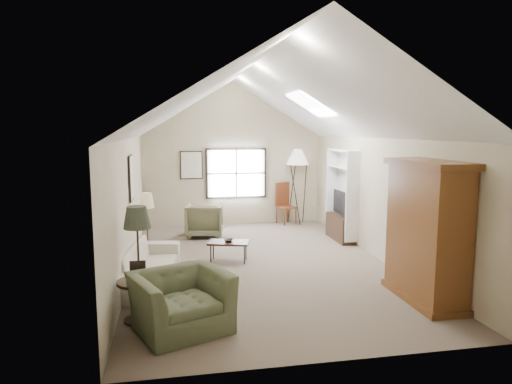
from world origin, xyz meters
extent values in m
cube|color=#756353|center=(0.00, 0.00, 0.00)|extent=(5.00, 8.00, 0.01)
cube|color=tan|center=(0.00, 4.00, 1.25)|extent=(5.00, 0.01, 2.50)
cube|color=tan|center=(0.00, -4.00, 1.25)|extent=(5.00, 0.01, 2.50)
cube|color=tan|center=(-2.50, 0.00, 1.25)|extent=(0.01, 8.00, 2.50)
cube|color=tan|center=(2.50, 0.00, 1.25)|extent=(0.01, 8.00, 2.50)
cube|color=black|center=(0.10, 3.96, 1.45)|extent=(1.72, 0.08, 1.42)
cube|color=black|center=(-2.47, 0.30, 1.75)|extent=(0.68, 0.04, 0.88)
cube|color=black|center=(-1.15, 3.97, 1.70)|extent=(0.62, 0.04, 0.78)
cube|color=brown|center=(2.18, -2.40, 1.10)|extent=(0.60, 1.50, 2.20)
cube|color=white|center=(2.34, 1.60, 1.15)|extent=(0.32, 1.30, 2.10)
cube|color=#382316|center=(2.32, 1.60, 0.30)|extent=(0.34, 1.18, 0.60)
cube|color=black|center=(2.32, 1.60, 0.92)|extent=(0.05, 0.90, 0.55)
imported|color=beige|center=(-2.20, -0.80, 0.34)|extent=(1.27, 2.45, 0.68)
imported|color=#576043|center=(-1.62, -2.80, 0.39)|extent=(1.51, 1.43, 0.78)
imported|color=#5D5F42|center=(-0.91, 2.59, 0.42)|extent=(1.02, 1.04, 0.84)
cube|color=#3E2819|center=(-0.60, 0.25, 0.21)|extent=(0.91, 0.66, 0.42)
imported|color=#362616|center=(-0.60, 0.25, 0.44)|extent=(0.24, 0.24, 0.05)
cylinder|color=#312014|center=(-2.20, -2.40, 0.29)|extent=(0.67, 0.67, 0.59)
cube|color=brown|center=(1.50, 3.70, 0.58)|extent=(0.58, 0.58, 1.17)
camera|label=1|loc=(-1.71, -8.73, 2.68)|focal=32.00mm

